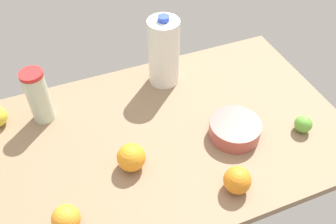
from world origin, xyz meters
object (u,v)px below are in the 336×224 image
at_px(tumbler_cup, 38,96).
at_px(mixing_bowl, 235,129).
at_px(orange_loose, 131,157).
at_px(orange_near_front, 66,219).
at_px(lime_beside_bowl, 303,124).
at_px(orange_far_back, 237,180).
at_px(milk_jug, 164,52).

bearing_deg(tumbler_cup, mixing_bowl, 150.98).
relative_size(tumbler_cup, orange_loose, 2.28).
bearing_deg(tumbler_cup, orange_near_front, 89.33).
distance_m(tumbler_cup, orange_near_front, 0.44).
bearing_deg(tumbler_cup, lime_beside_bowl, 154.24).
distance_m(tumbler_cup, mixing_bowl, 0.66).
xyz_separation_m(tumbler_cup, orange_far_back, (-0.48, 0.50, -0.06)).
bearing_deg(milk_jug, orange_loose, 55.06).
xyz_separation_m(tumbler_cup, lime_beside_bowl, (-0.80, 0.38, -0.07)).
bearing_deg(mixing_bowl, orange_loose, -0.58).
height_order(orange_near_front, orange_far_back, orange_far_back).
height_order(tumbler_cup, lime_beside_bowl, tumbler_cup).
distance_m(orange_far_back, lime_beside_bowl, 0.34).
distance_m(tumbler_cup, orange_loose, 0.39).
height_order(milk_jug, tumbler_cup, milk_jug).
relative_size(mixing_bowl, orange_far_back, 2.08).
bearing_deg(mixing_bowl, orange_near_front, 11.94).
xyz_separation_m(orange_near_front, lime_beside_bowl, (-0.80, -0.06, -0.01)).
relative_size(orange_loose, orange_near_front, 1.14).
relative_size(milk_jug, mixing_bowl, 1.65).
distance_m(tumbler_cup, lime_beside_bowl, 0.89).
relative_size(tumbler_cup, orange_near_front, 2.59).
bearing_deg(orange_loose, orange_near_front, 29.49).
bearing_deg(lime_beside_bowl, milk_jug, -51.20).
xyz_separation_m(mixing_bowl, lime_beside_bowl, (-0.22, 0.07, 0.00)).
relative_size(mixing_bowl, orange_loose, 1.92).
relative_size(milk_jug, orange_loose, 3.17).
xyz_separation_m(milk_jug, tumbler_cup, (0.46, 0.03, -0.03)).
xyz_separation_m(tumbler_cup, mixing_bowl, (-0.57, 0.32, -0.07)).
distance_m(mixing_bowl, orange_near_front, 0.59).
bearing_deg(milk_jug, lime_beside_bowl, 128.80).
bearing_deg(mixing_bowl, milk_jug, -72.19).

